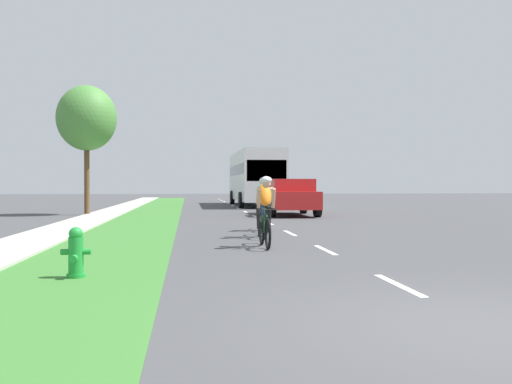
{
  "coord_description": "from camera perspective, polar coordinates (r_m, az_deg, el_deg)",
  "views": [
    {
      "loc": [
        -2.91,
        -5.27,
        1.4
      ],
      "look_at": [
        -0.33,
        16.67,
        1.11
      ],
      "focal_mm": 40.52,
      "sensor_mm": 36.0,
      "label": 1
    }
  ],
  "objects": [
    {
      "name": "street_tree_near",
      "position": [
        27.69,
        -16.38,
        6.97
      ],
      "size": [
        2.71,
        2.71,
        5.93
      ],
      "color": "brown",
      "rests_on": "ground_plane"
    },
    {
      "name": "bus_white",
      "position": [
        38.04,
        -0.12,
        1.63
      ],
      "size": [
        2.78,
        11.6,
        3.48
      ],
      "color": "silver",
      "rests_on": "ground_plane"
    },
    {
      "name": "ground_plane",
      "position": [
        25.47,
        -0.15,
        -2.4
      ],
      "size": [
        120.0,
        120.0,
        0.0
      ],
      "primitive_type": "plane",
      "color": "#424244"
    },
    {
      "name": "lane_markings_center",
      "position": [
        29.45,
        -1.04,
        -1.97
      ],
      "size": [
        0.12,
        53.49,
        0.01
      ],
      "color": "white",
      "rests_on": "ground_plane"
    },
    {
      "name": "cyclist_distant",
      "position": [
        17.41,
        0.94,
        -1.19
      ],
      "size": [
        0.42,
        1.72,
        1.58
      ],
      "color": "black",
      "rests_on": "ground_plane"
    },
    {
      "name": "cyclist_trailing",
      "position": [
        15.23,
        0.67,
        -1.47
      ],
      "size": [
        0.42,
        1.72,
        1.58
      ],
      "color": "black",
      "rests_on": "ground_plane"
    },
    {
      "name": "sidewalk_concrete",
      "position": [
        25.59,
        -15.32,
        -2.4
      ],
      "size": [
        1.64,
        70.0,
        0.1
      ],
      "primitive_type": "cube",
      "color": "#B2ADA3",
      "rests_on": "ground_plane"
    },
    {
      "name": "pickup_red",
      "position": [
        26.08,
        3.3,
        -0.51
      ],
      "size": [
        2.22,
        5.1,
        1.64
      ],
      "color": "red",
      "rests_on": "ground_plane"
    },
    {
      "name": "grass_verge",
      "position": [
        25.36,
        -10.51,
        -2.42
      ],
      "size": [
        2.66,
        70.0,
        0.01
      ],
      "primitive_type": "cube",
      "color": "#38722D",
      "rests_on": "ground_plane"
    },
    {
      "name": "fire_hydrant_green",
      "position": [
        9.12,
        -17.36,
        -5.77
      ],
      "size": [
        0.44,
        0.38,
        0.76
      ],
      "color": "#1E8C33",
      "rests_on": "ground_plane"
    },
    {
      "name": "cyclist_lead",
      "position": [
        12.85,
        0.88,
        -1.88
      ],
      "size": [
        0.42,
        1.72,
        1.58
      ],
      "color": "black",
      "rests_on": "ground_plane"
    }
  ]
}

